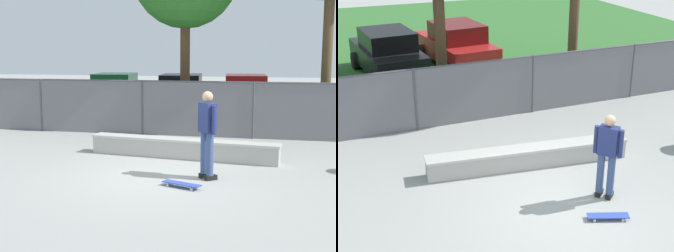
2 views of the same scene
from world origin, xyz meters
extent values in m
plane|color=#9E9E99|center=(0.00, 0.00, 0.00)|extent=(80.00, 80.00, 0.00)
cube|color=#336B2D|center=(0.00, 15.30, 0.01)|extent=(29.23, 20.00, 0.02)
cube|color=#A8A59E|center=(0.16, 1.90, 0.21)|extent=(4.73, 1.02, 0.42)
cube|color=beige|center=(0.16, 1.90, 0.45)|extent=(4.77, 1.06, 0.06)
cube|color=black|center=(0.96, 0.15, 0.05)|extent=(0.27, 0.25, 0.10)
cube|color=black|center=(1.11, -0.02, 0.05)|extent=(0.27, 0.25, 0.10)
cylinder|color=#384C7A|center=(0.94, 0.13, 0.54)|extent=(0.15, 0.15, 0.88)
cylinder|color=#384C7A|center=(1.08, -0.04, 0.54)|extent=(0.15, 0.15, 0.88)
cube|color=navy|center=(1.01, 0.05, 1.28)|extent=(0.41, 0.43, 0.60)
cylinder|color=navy|center=(0.85, 0.24, 1.26)|extent=(0.10, 0.10, 0.58)
cylinder|color=navy|center=(1.17, -0.14, 1.26)|extent=(0.10, 0.10, 0.58)
sphere|color=tan|center=(1.01, 0.05, 1.71)|extent=(0.22, 0.22, 0.22)
cube|color=#334CB2|center=(0.63, -0.70, 0.08)|extent=(0.82, 0.48, 0.02)
cube|color=#B2B2B7|center=(0.88, -0.80, 0.06)|extent=(0.11, 0.15, 0.02)
cube|color=#B2B2B7|center=(0.37, -0.60, 0.06)|extent=(0.11, 0.15, 0.02)
cylinder|color=silver|center=(0.85, -0.87, 0.03)|extent=(0.06, 0.05, 0.05)
cylinder|color=silver|center=(0.91, -0.72, 0.03)|extent=(0.06, 0.05, 0.05)
cylinder|color=silver|center=(0.34, -0.68, 0.03)|extent=(0.06, 0.05, 0.05)
cylinder|color=silver|center=(0.40, -0.52, 0.03)|extent=(0.06, 0.05, 0.05)
cylinder|color=#4C4C51|center=(-5.17, 5.00, 0.86)|extent=(0.07, 0.07, 1.72)
cylinder|color=#4C4C51|center=(-1.72, 5.00, 0.86)|extent=(0.07, 0.07, 1.72)
cylinder|color=#4C4C51|center=(1.72, 5.00, 0.86)|extent=(0.07, 0.07, 1.72)
cylinder|color=#4C4C51|center=(0.00, 5.00, 1.69)|extent=(17.23, 0.05, 0.05)
cube|color=slate|center=(0.00, 5.00, 0.86)|extent=(17.23, 0.01, 1.72)
cylinder|color=#513823|center=(-0.61, 6.31, 1.89)|extent=(0.32, 0.32, 3.77)
cylinder|color=brown|center=(3.91, 6.60, 2.35)|extent=(0.32, 0.32, 4.70)
cube|color=#1E6638|center=(-4.43, 10.55, 0.67)|extent=(2.17, 4.34, 0.70)
cube|color=#10381E|center=(-4.42, 10.40, 1.34)|extent=(1.78, 2.23, 0.64)
cylinder|color=black|center=(-5.44, 11.76, 0.32)|extent=(0.28, 0.66, 0.64)
cylinder|color=black|center=(-3.65, 11.92, 0.32)|extent=(0.28, 0.66, 0.64)
cylinder|color=black|center=(-5.21, 9.17, 0.32)|extent=(0.28, 0.66, 0.64)
cylinder|color=black|center=(-3.42, 9.33, 0.32)|extent=(0.28, 0.66, 0.64)
cube|color=black|center=(-1.49, 10.33, 0.67)|extent=(2.17, 4.34, 0.70)
cube|color=black|center=(-1.47, 10.18, 1.34)|extent=(1.78, 2.23, 0.64)
cylinder|color=black|center=(-2.50, 11.55, 0.32)|extent=(0.28, 0.66, 0.64)
cylinder|color=black|center=(-0.71, 11.71, 0.32)|extent=(0.28, 0.66, 0.64)
cylinder|color=black|center=(-2.27, 8.96, 0.32)|extent=(0.28, 0.66, 0.64)
cylinder|color=black|center=(-0.47, 9.12, 0.32)|extent=(0.28, 0.66, 0.64)
cube|color=#B21E1E|center=(1.14, 10.56, 0.67)|extent=(2.17, 4.34, 0.70)
cube|color=#621010|center=(1.16, 10.41, 1.34)|extent=(1.78, 2.23, 0.64)
cylinder|color=black|center=(0.13, 11.77, 0.32)|extent=(0.28, 0.66, 0.64)
cylinder|color=black|center=(1.92, 11.93, 0.32)|extent=(0.28, 0.66, 0.64)
cylinder|color=black|center=(0.36, 9.18, 0.32)|extent=(0.28, 0.66, 0.64)
cylinder|color=black|center=(2.16, 9.34, 0.32)|extent=(0.28, 0.66, 0.64)
camera|label=1|loc=(2.34, -9.73, 2.63)|focal=52.30mm
camera|label=2|loc=(-4.36, -7.57, 5.44)|focal=54.13mm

